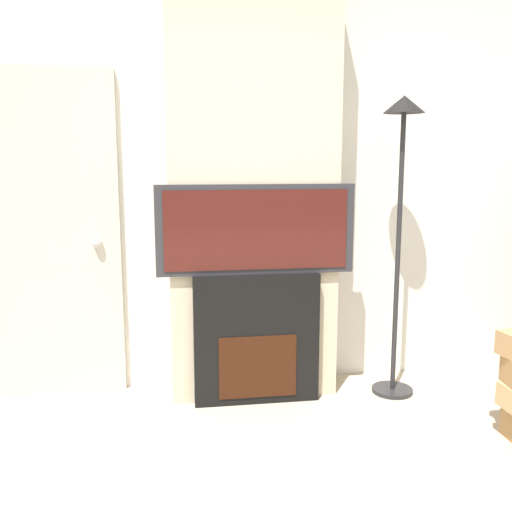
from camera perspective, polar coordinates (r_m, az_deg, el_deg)
wall_back at (r=3.65m, az=-0.86°, el=8.02°), size 6.00×0.06×2.70m
chimney_breast at (r=3.46m, az=-0.42°, el=7.93°), size 1.01×0.33×2.70m
fireplace at (r=3.46m, az=0.00°, el=-8.22°), size 0.75×0.15×0.79m
television at (r=3.32m, az=0.01°, el=2.67°), size 1.16×0.07×0.52m
floor_lamp at (r=3.52m, az=14.29°, el=6.92°), size 0.25×0.25×1.82m
entry_door at (r=3.67m, az=-20.46°, el=1.84°), size 0.91×0.09×1.99m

